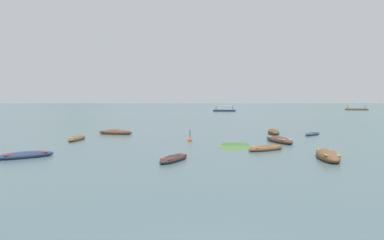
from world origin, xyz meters
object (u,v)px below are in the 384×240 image
(rowboat_6, at_px, (116,132))
(rowboat_4, at_px, (77,138))
(rowboat_8, at_px, (266,148))
(rowboat_7, at_px, (312,134))
(ferry_1, at_px, (356,109))
(rowboat_1, at_px, (174,159))
(ferry_0, at_px, (224,110))
(rowboat_2, at_px, (25,155))
(rowboat_0, at_px, (279,140))
(mooring_buoy, at_px, (190,140))
(rowboat_5, at_px, (274,132))
(rowboat_9, at_px, (328,155))

(rowboat_6, bearing_deg, rowboat_4, -112.47)
(rowboat_8, bearing_deg, rowboat_4, 157.84)
(rowboat_4, height_order, rowboat_7, rowboat_4)
(rowboat_6, relative_size, ferry_1, 0.44)
(rowboat_1, xyz_separation_m, rowboat_6, (-7.59, 17.23, 0.07))
(rowboat_7, distance_m, ferry_0, 90.23)
(rowboat_2, height_order, ferry_0, ferry_0)
(rowboat_0, distance_m, mooring_buoy, 8.39)
(rowboat_0, bearing_deg, rowboat_6, 155.63)
(rowboat_6, bearing_deg, mooring_buoy, -38.34)
(rowboat_7, xyz_separation_m, ferry_0, (0.04, 90.23, 0.31))
(rowboat_1, distance_m, rowboat_6, 18.83)
(rowboat_8, bearing_deg, ferry_0, 85.44)
(rowboat_5, height_order, rowboat_6, rowboat_5)
(rowboat_1, distance_m, mooring_buoy, 10.43)
(mooring_buoy, bearing_deg, rowboat_6, 141.66)
(rowboat_2, height_order, rowboat_9, rowboat_9)
(rowboat_2, xyz_separation_m, ferry_0, (25.09, 104.78, 0.28))
(rowboat_7, bearing_deg, rowboat_6, 176.51)
(rowboat_4, distance_m, ferry_0, 98.05)
(rowboat_0, bearing_deg, rowboat_7, 48.69)
(rowboat_5, relative_size, mooring_buoy, 3.34)
(rowboat_2, distance_m, rowboat_6, 16.12)
(rowboat_6, bearing_deg, rowboat_2, -98.77)
(rowboat_1, xyz_separation_m, rowboat_8, (6.92, 4.38, 0.01))
(rowboat_0, xyz_separation_m, mooring_buoy, (-8.35, 0.85, -0.10))
(rowboat_1, xyz_separation_m, rowboat_9, (10.09, 0.58, 0.08))
(rowboat_9, height_order, mooring_buoy, mooring_buoy)
(rowboat_9, relative_size, ferry_0, 0.48)
(rowboat_1, height_order, rowboat_6, rowboat_6)
(rowboat_9, xyz_separation_m, mooring_buoy, (-9.01, 9.79, -0.13))
(rowboat_0, bearing_deg, rowboat_8, -115.96)
(ferry_1, xyz_separation_m, mooring_buoy, (-77.28, -116.87, -0.34))
(rowboat_9, bearing_deg, rowboat_6, 136.72)
(rowboat_2, relative_size, ferry_1, 0.36)
(rowboat_6, xyz_separation_m, rowboat_9, (17.68, -16.65, 0.01))
(rowboat_0, distance_m, rowboat_2, 21.14)
(rowboat_6, distance_m, ferry_0, 91.69)
(rowboat_2, bearing_deg, rowboat_8, 10.30)
(rowboat_4, bearing_deg, rowboat_0, -5.20)
(rowboat_4, relative_size, rowboat_7, 1.27)
(rowboat_4, distance_m, rowboat_5, 21.87)
(rowboat_4, xyz_separation_m, rowboat_6, (2.46, 5.94, 0.05))
(rowboat_0, distance_m, rowboat_5, 7.98)
(mooring_buoy, bearing_deg, rowboat_2, -140.81)
(rowboat_2, bearing_deg, mooring_buoy, 39.19)
(rowboat_0, bearing_deg, rowboat_1, -134.71)
(rowboat_4, relative_size, rowboat_9, 0.88)
(rowboat_1, relative_size, rowboat_4, 0.87)
(rowboat_8, bearing_deg, rowboat_1, -147.68)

